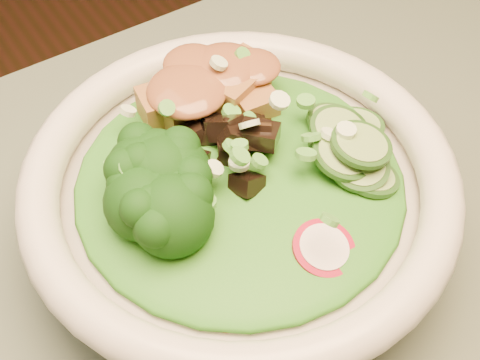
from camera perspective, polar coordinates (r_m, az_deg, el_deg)
salad_bowl at (r=0.46m, az=0.00°, el=-1.65°), size 0.29×0.29×0.08m
lettuce_bed at (r=0.45m, az=0.00°, el=0.08°), size 0.22×0.22×0.03m
broccoli_florets at (r=0.42m, az=-8.57°, el=-1.25°), size 0.09×0.08×0.05m
radish_slices at (r=0.40m, az=4.25°, el=-6.73°), size 0.12×0.05×0.02m
cucumber_slices at (r=0.46m, az=8.40°, el=3.57°), size 0.08×0.08×0.04m
mushroom_heap at (r=0.44m, az=-0.63°, el=2.62°), size 0.08×0.08×0.04m
tofu_cubes at (r=0.48m, az=-2.85°, el=7.08°), size 0.10×0.07×0.04m
peanut_sauce at (r=0.47m, az=-2.92°, el=8.33°), size 0.08×0.06×0.02m
scallion_garnish at (r=0.42m, az=0.00°, el=2.38°), size 0.21×0.21×0.03m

